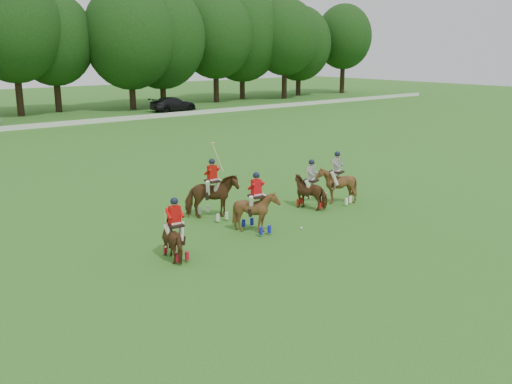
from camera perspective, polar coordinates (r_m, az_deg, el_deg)
ground at (r=18.26m, az=3.75°, el=-7.72°), size 180.00×180.00×0.00m
car_right at (r=64.20m, az=-8.28°, el=8.70°), size 5.33×2.24×1.54m
polo_red_a at (r=19.04m, az=-8.06°, el=-4.52°), size 1.03×1.69×2.10m
polo_red_b at (r=23.32m, az=-4.37°, el=-0.45°), size 1.80×1.54×3.03m
polo_red_c at (r=21.55m, az=0.02°, el=-1.87°), size 1.43×1.57×2.32m
polo_stripe_a at (r=24.88m, az=5.51°, el=0.10°), size 1.34×1.86×2.16m
polo_stripe_b at (r=25.77m, az=8.03°, el=0.73°), size 1.75×1.85×2.37m
polo_ball at (r=22.14m, az=4.57°, el=-3.62°), size 0.09×0.09×0.09m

